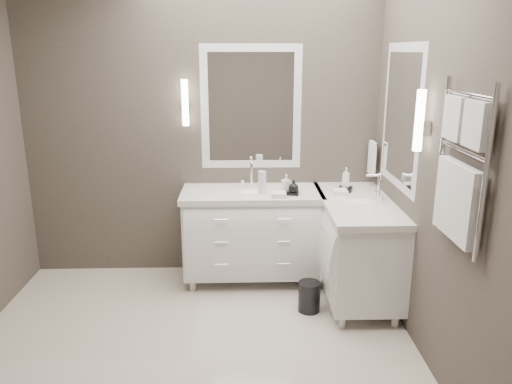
{
  "coord_description": "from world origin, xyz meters",
  "views": [
    {
      "loc": [
        0.36,
        -3.0,
        2.04
      ],
      "look_at": [
        0.47,
        0.7,
        0.99
      ],
      "focal_mm": 35.0,
      "sensor_mm": 36.0,
      "label": 1
    }
  ],
  "objects_px": {
    "vanity_back": "(252,230)",
    "towel_ladder": "(460,174)",
    "waste_bin": "(309,296)",
    "vanity_right": "(356,242)"
  },
  "relations": [
    {
      "from": "vanity_back",
      "to": "towel_ladder",
      "type": "bearing_deg",
      "value": -55.9
    },
    {
      "from": "vanity_back",
      "to": "waste_bin",
      "type": "xyz_separation_m",
      "value": [
        0.45,
        -0.59,
        -0.36
      ]
    },
    {
      "from": "vanity_back",
      "to": "towel_ladder",
      "type": "xyz_separation_m",
      "value": [
        1.1,
        -1.63,
        0.91
      ]
    },
    {
      "from": "vanity_right",
      "to": "waste_bin",
      "type": "bearing_deg",
      "value": -147.59
    },
    {
      "from": "vanity_right",
      "to": "towel_ladder",
      "type": "distance_m",
      "value": 1.6
    },
    {
      "from": "towel_ladder",
      "to": "vanity_right",
      "type": "bearing_deg",
      "value": 99.84
    },
    {
      "from": "vanity_right",
      "to": "towel_ladder",
      "type": "xyz_separation_m",
      "value": [
        0.23,
        -1.3,
        0.91
      ]
    },
    {
      "from": "vanity_right",
      "to": "waste_bin",
      "type": "xyz_separation_m",
      "value": [
        -0.43,
        -0.27,
        -0.36
      ]
    },
    {
      "from": "vanity_right",
      "to": "vanity_back",
      "type": "bearing_deg",
      "value": 159.62
    },
    {
      "from": "vanity_right",
      "to": "waste_bin",
      "type": "distance_m",
      "value": 0.62
    }
  ]
}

